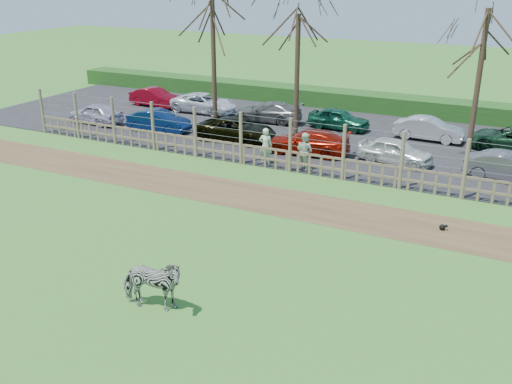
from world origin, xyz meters
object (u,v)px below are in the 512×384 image
at_px(car_11, 429,129).
at_px(car_3, 308,142).
at_px(zebra, 152,285).
at_px(car_1, 159,121).
at_px(car_8, 204,103).
at_px(tree_left, 213,30).
at_px(car_7, 155,97).
at_px(car_0, 96,113).
at_px(car_12, 512,139).
at_px(car_9, 268,112).
at_px(crow, 443,227).
at_px(tree_right, 483,48).
at_px(car_4, 395,151).
at_px(visitor_b, 305,151).
at_px(tree_mid, 298,46).
at_px(visitor_a, 266,146).
at_px(car_2, 236,130).
at_px(car_5, 509,167).
at_px(car_10, 339,119).

bearing_deg(car_11, car_3, 138.36).
bearing_deg(zebra, car_1, 21.34).
xyz_separation_m(car_3, car_8, (-9.19, 5.28, 0.00)).
bearing_deg(tree_left, car_7, 151.59).
relative_size(car_0, car_1, 0.97).
relative_size(car_8, car_12, 1.00).
bearing_deg(car_1, car_9, -47.24).
distance_m(crow, car_11, 11.66).
distance_m(tree_right, car_11, 5.51).
relative_size(tree_right, car_12, 1.70).
relative_size(tree_left, crow, 27.31).
bearing_deg(crow, car_8, 145.55).
relative_size(tree_left, car_11, 2.16).
bearing_deg(car_4, visitor_b, 133.51).
distance_m(crow, car_12, 11.36).
bearing_deg(crow, car_0, 163.56).
bearing_deg(tree_mid, zebra, -79.91).
xyz_separation_m(car_1, car_8, (-0.06, 5.07, 0.00)).
xyz_separation_m(tree_mid, visitor_b, (2.50, -4.99, -3.96)).
xyz_separation_m(tree_mid, car_4, (6.03, -2.30, -4.23)).
distance_m(visitor_a, car_4, 6.12).
xyz_separation_m(visitor_a, car_2, (-3.08, 2.84, -0.26)).
bearing_deg(car_5, car_1, 96.37).
xyz_separation_m(car_3, car_10, (-0.14, 5.17, 0.00)).
relative_size(tree_right, car_4, 2.09).
height_order(zebra, visitor_b, visitor_b).
bearing_deg(visitor_b, zebra, 110.97).
xyz_separation_m(crow, car_7, (-20.57, 11.53, 0.52)).
xyz_separation_m(visitor_b, car_3, (-0.71, 2.30, -0.26)).
xyz_separation_m(visitor_a, visitor_b, (1.94, 0.05, 0.00)).
bearing_deg(car_10, car_12, -86.74).
distance_m(visitor_b, car_0, 14.43).
distance_m(car_0, car_11, 19.14).
bearing_deg(car_10, car_2, 142.35).
relative_size(car_8, car_10, 1.23).
xyz_separation_m(crow, car_8, (-16.71, 11.47, 0.52)).
bearing_deg(car_2, visitor_b, -121.20).
height_order(car_0, car_1, same).
height_order(visitor_b, car_1, visitor_b).
xyz_separation_m(zebra, visitor_a, (-2.56, 12.52, 0.14)).
relative_size(tree_right, car_0, 2.09).
distance_m(car_4, car_8, 14.28).
distance_m(tree_right, car_5, 5.84).
bearing_deg(crow, car_10, 124.03).
xyz_separation_m(tree_right, car_10, (-7.35, 1.98, -4.60)).
relative_size(tree_mid, car_12, 1.58).
xyz_separation_m(car_1, car_4, (13.35, 0.18, 0.00)).
relative_size(visitor_b, car_0, 0.49).
height_order(visitor_a, car_0, visitor_a).
distance_m(car_3, car_5, 9.19).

